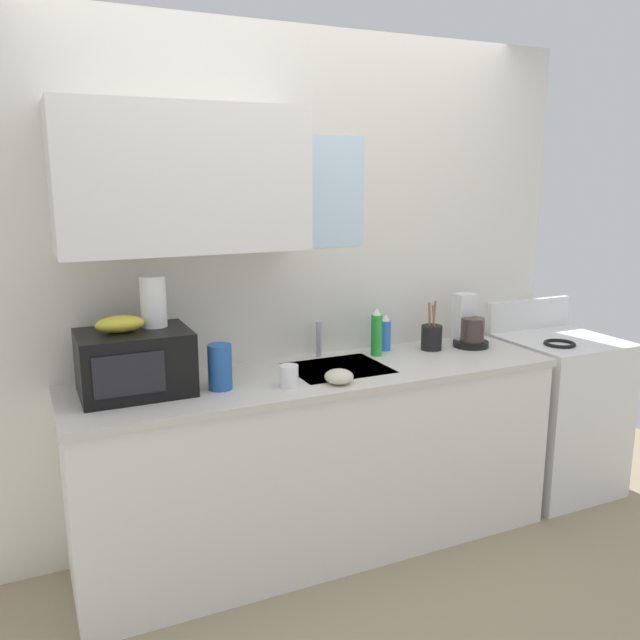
{
  "coord_description": "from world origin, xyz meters",
  "views": [
    {
      "loc": [
        -1.25,
        -2.7,
        1.8
      ],
      "look_at": [
        0.0,
        0.0,
        1.15
      ],
      "focal_mm": 36.85,
      "sensor_mm": 36.0,
      "label": 1
    }
  ],
  "objects": [
    {
      "name": "kitchen_wall_assembly",
      "position": [
        -0.12,
        0.31,
        1.37
      ],
      "size": [
        3.12,
        0.42,
        2.5
      ],
      "color": "silver",
      "rests_on": "ground"
    },
    {
      "name": "counter_unit",
      "position": [
        0.0,
        0.0,
        0.46
      ],
      "size": [
        2.35,
        0.63,
        0.9
      ],
      "color": "white",
      "rests_on": "ground"
    },
    {
      "name": "sink_faucet",
      "position": [
        0.1,
        0.24,
        0.99
      ],
      "size": [
        0.03,
        0.03,
        0.19
      ],
      "primitive_type": "cylinder",
      "color": "#B2B5BA",
      "rests_on": "counter_unit"
    },
    {
      "name": "stove_range",
      "position": [
        1.52,
        0.0,
        0.46
      ],
      "size": [
        0.6,
        0.6,
        1.08
      ],
      "color": "white",
      "rests_on": "ground"
    },
    {
      "name": "microwave",
      "position": [
        -0.84,
        0.05,
        1.04
      ],
      "size": [
        0.46,
        0.35,
        0.27
      ],
      "color": "black",
      "rests_on": "counter_unit"
    },
    {
      "name": "banana_bunch",
      "position": [
        -0.89,
        0.05,
        1.2
      ],
      "size": [
        0.2,
        0.11,
        0.07
      ],
      "primitive_type": "ellipsoid",
      "color": "gold",
      "rests_on": "microwave"
    },
    {
      "name": "paper_towel_roll",
      "position": [
        -0.74,
        0.1,
        1.28
      ],
      "size": [
        0.11,
        0.11,
        0.22
      ],
      "primitive_type": "cylinder",
      "color": "white",
      "rests_on": "microwave"
    },
    {
      "name": "coffee_maker",
      "position": [
        0.94,
        0.11,
        1.0
      ],
      "size": [
        0.19,
        0.21,
        0.28
      ],
      "color": "black",
      "rests_on": "counter_unit"
    },
    {
      "name": "dish_soap_bottle_green",
      "position": [
        0.38,
        0.14,
        1.02
      ],
      "size": [
        0.06,
        0.06,
        0.25
      ],
      "color": "green",
      "rests_on": "counter_unit"
    },
    {
      "name": "dish_soap_bottle_blue",
      "position": [
        0.48,
        0.21,
        0.99
      ],
      "size": [
        0.06,
        0.06,
        0.2
      ],
      "color": "blue",
      "rests_on": "counter_unit"
    },
    {
      "name": "cereal_canister",
      "position": [
        -0.5,
        -0.05,
        1.0
      ],
      "size": [
        0.1,
        0.1,
        0.2
      ],
      "primitive_type": "cylinder",
      "color": "#2659A5",
      "rests_on": "counter_unit"
    },
    {
      "name": "mug_white",
      "position": [
        -0.22,
        -0.14,
        0.95
      ],
      "size": [
        0.08,
        0.08,
        0.09
      ],
      "primitive_type": "cylinder",
      "color": "white",
      "rests_on": "counter_unit"
    },
    {
      "name": "utensil_crock",
      "position": [
        0.71,
        0.12,
        0.97
      ],
      "size": [
        0.11,
        0.11,
        0.26
      ],
      "color": "black",
      "rests_on": "counter_unit"
    },
    {
      "name": "small_bowl",
      "position": [
        0.0,
        -0.2,
        0.93
      ],
      "size": [
        0.13,
        0.13,
        0.06
      ],
      "primitive_type": "ellipsoid",
      "color": "beige",
      "rests_on": "counter_unit"
    }
  ]
}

